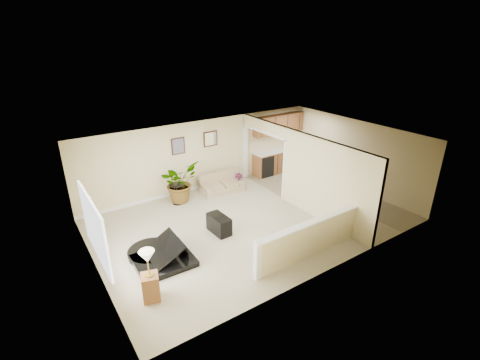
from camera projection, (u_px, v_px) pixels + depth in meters
floor at (252, 220)px, 10.60m from camera, size 9.00×9.00×0.00m
back_wall at (203, 155)px, 12.41m from camera, size 9.00×0.04×2.50m
front_wall at (330, 226)px, 7.82m from camera, size 9.00×0.04×2.50m
left_wall at (90, 227)px, 7.80m from camera, size 0.04×6.00×2.50m
right_wall at (354, 155)px, 12.42m from camera, size 0.04×6.00×2.50m
ceiling at (253, 141)px, 9.62m from camera, size 9.00×6.00×0.04m
kitchen_vinyl at (324, 195)px, 12.21m from camera, size 2.70×6.00×0.01m
interior_partition at (293, 168)px, 11.24m from camera, size 0.18×5.99×2.50m
pony_half_wall at (308, 239)px, 8.68m from camera, size 3.42×0.22×1.00m
left_window at (94, 228)px, 7.35m from camera, size 0.05×2.15×1.45m
wall_art_left at (178, 146)px, 11.70m from camera, size 0.48×0.04×0.58m
wall_mirror at (210, 139)px, 12.32m from camera, size 0.55×0.04×0.55m
kitchen_cabinets at (277, 151)px, 13.99m from camera, size 2.36×0.65×2.33m
piano at (159, 242)px, 8.49m from camera, size 1.67×1.73×1.31m
piano_bench at (219, 224)px, 9.86m from camera, size 0.42×0.79×0.52m
loveseat at (221, 182)px, 12.46m from camera, size 1.54×0.95×0.85m
accent_table at (177, 191)px, 11.46m from camera, size 0.48×0.48×0.70m
palm_plant at (179, 182)px, 11.58m from camera, size 1.56×1.48×1.37m
small_plant at (239, 183)px, 12.58m from camera, size 0.43×0.43×0.61m
lamp_stand at (150, 279)px, 7.27m from camera, size 0.44×0.44×1.21m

